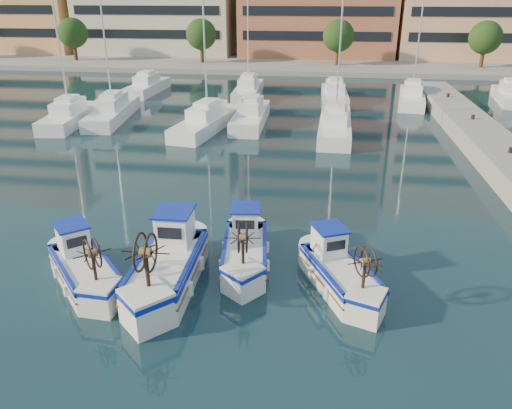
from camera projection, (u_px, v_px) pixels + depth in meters
name	position (u px, v px, depth m)	size (l,w,h in m)	color
ground	(243.00, 291.00, 17.27)	(300.00, 300.00, 0.00)	#17313C
yacht_marina	(262.00, 106.00, 42.48)	(39.53, 22.15, 11.50)	white
fishing_boat_a	(83.00, 266.00, 17.52)	(3.67, 3.88, 2.45)	silver
fishing_boat_b	(168.00, 263.00, 17.39)	(2.03, 4.82, 2.99)	silver
fishing_boat_c	(245.00, 248.00, 18.73)	(2.06, 4.07, 2.49)	silver
fishing_boat_d	(339.00, 270.00, 17.27)	(2.99, 4.03, 2.43)	silver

